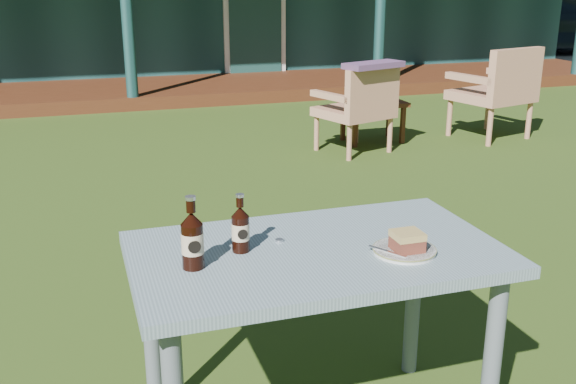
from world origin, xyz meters
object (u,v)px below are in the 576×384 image
object	(u,v)px
car_near	(554,18)
cake_slice	(407,241)
cola_bottle_far	(192,240)
side_table	(373,107)
plate	(404,250)
armchair_right	(499,88)
cola_bottle_near	(240,229)
cafe_table	(316,277)
armchair_left	(360,105)

from	to	relation	value
car_near	cake_slice	xyz separation A→B (m)	(-8.68, -10.17, 0.05)
cola_bottle_far	side_table	xyz separation A→B (m)	(2.48, 4.03, -0.47)
car_near	cake_slice	distance (m)	13.37
plate	armchair_right	world-z (taller)	armchair_right
cola_bottle_near	car_near	bearing A→B (deg)	47.40
cola_bottle_far	cola_bottle_near	bearing A→B (deg)	25.55
cafe_table	side_table	distance (m)	4.51
cola_bottle_near	armchair_left	distance (m)	4.13
armchair_right	side_table	xyz separation A→B (m)	(-1.22, 0.26, -0.17)
cafe_table	side_table	world-z (taller)	cafe_table
cola_bottle_far	armchair_left	world-z (taller)	cola_bottle_far
car_near	cafe_table	size ratio (longest dim) A/B	3.52
armchair_left	car_near	bearing A→B (deg)	41.71
cafe_table	cola_bottle_near	bearing A→B (deg)	167.64
cake_slice	armchair_right	size ratio (longest dim) A/B	0.10
cafe_table	armchair_left	world-z (taller)	armchair_left
car_near	side_table	distance (m)	9.15
cola_bottle_near	armchair_left	xyz separation A→B (m)	(2.01, 3.59, -0.35)
car_near	armchair_right	world-z (taller)	car_near
car_near	side_table	xyz separation A→B (m)	(-6.87, -6.03, -0.38)
cola_bottle_far	side_table	bearing A→B (deg)	58.40
car_near	plate	bearing A→B (deg)	155.98
plate	cola_bottle_near	distance (m)	0.53
car_near	cola_bottle_far	xyz separation A→B (m)	(-9.34, -10.06, 0.09)
cafe_table	cola_bottle_near	size ratio (longest dim) A/B	6.22
car_near	plate	distance (m)	13.36
cake_slice	armchair_left	world-z (taller)	same
car_near	plate	xyz separation A→B (m)	(-8.68, -10.15, 0.01)
car_near	plate	world-z (taller)	car_near
cafe_table	armchair_left	xyz separation A→B (m)	(1.77, 3.64, -0.17)
cake_slice	car_near	bearing A→B (deg)	49.51
car_near	armchair_left	world-z (taller)	car_near
cake_slice	cafe_table	bearing A→B (deg)	152.39
side_table	cake_slice	bearing A→B (deg)	-113.69
cola_bottle_near	armchair_right	world-z (taller)	cola_bottle_near
armchair_left	armchair_right	xyz separation A→B (m)	(1.53, 0.10, 0.06)
car_near	cafe_table	xyz separation A→B (m)	(-8.94, -10.03, -0.10)
cake_slice	side_table	world-z (taller)	cake_slice
cake_slice	cola_bottle_near	distance (m)	0.53
cola_bottle_near	plate	bearing A→B (deg)	-19.26
armchair_left	side_table	distance (m)	0.48
cake_slice	cola_bottle_far	world-z (taller)	cola_bottle_far
cafe_table	cola_bottle_far	world-z (taller)	cola_bottle_far
cola_bottle_near	armchair_right	xyz separation A→B (m)	(3.53, 3.68, -0.29)
car_near	cola_bottle_near	xyz separation A→B (m)	(-9.18, -9.98, 0.08)
cafe_table	cola_bottle_far	bearing A→B (deg)	-176.07
armchair_right	side_table	distance (m)	1.26
cola_bottle_far	armchair_left	bearing A→B (deg)	59.36
car_near	cola_bottle_near	world-z (taller)	car_near
cake_slice	cola_bottle_far	distance (m)	0.67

